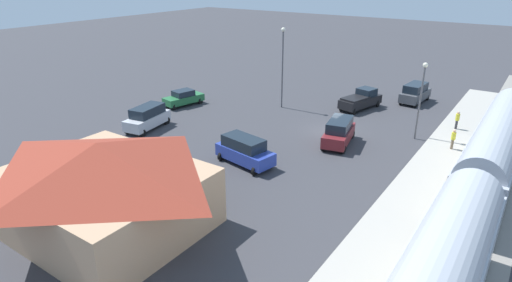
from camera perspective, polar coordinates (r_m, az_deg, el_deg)
name	(u,v)px	position (r m, az deg, el deg)	size (l,w,h in m)	color
ground_plane	(329,132)	(40.83, 9.72, 1.24)	(200.00, 200.00, 0.00)	#38383D
railway_track	(494,167)	(37.71, 29.28, -3.08)	(4.80, 70.00, 0.30)	gray
platform	(440,155)	(38.08, 23.42, -1.68)	(3.20, 46.00, 0.30)	#A8A399
passenger_train	(472,205)	(25.16, 26.95, -7.69)	(2.93, 35.74, 4.98)	#ADB2BC
station_building	(102,184)	(26.18, -19.92, -5.50)	(11.77, 9.79, 5.39)	tan
pedestrian_on_platform	(457,119)	(44.03, 25.39, 2.69)	(0.36, 0.36, 1.71)	#333338
pedestrian_waiting_far	(453,138)	(38.92, 24.94, 0.37)	(0.36, 0.36, 1.71)	brown
suv_charcoal	(415,93)	(52.18, 20.58, 6.08)	(2.40, 5.06, 2.22)	#47494F
pickup_black	(361,100)	(48.08, 13.90, 5.41)	(3.21, 5.71, 2.14)	black
suv_silver	(147,117)	(41.98, -14.37, 3.11)	(2.77, 5.16, 2.22)	silver
suv_blue	(245,150)	(33.23, -1.55, -1.27)	(5.17, 3.04, 2.22)	#283D9E
sedan_green	(184,98)	(48.60, -9.70, 5.75)	(2.78, 4.79, 1.74)	#236638
suv_maroon	(339,132)	(37.73, 11.07, 1.24)	(2.92, 5.20, 2.22)	maroon
light_pole_near_platform	(422,91)	(39.86, 21.32, 6.23)	(0.44, 0.44, 6.96)	#515156
light_pole_lot_center	(283,59)	(46.17, 3.59, 10.90)	(0.44, 0.44, 8.67)	#515156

